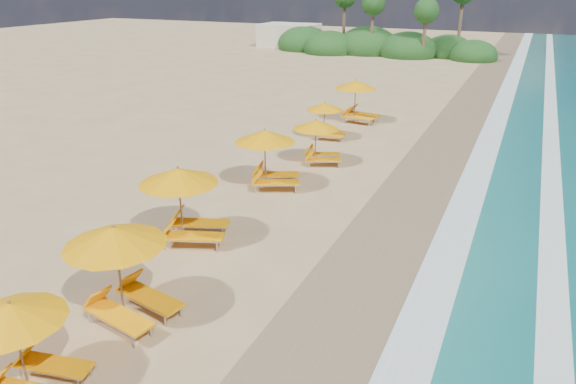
% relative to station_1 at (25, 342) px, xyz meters
% --- Properties ---
extents(ground, '(160.00, 160.00, 0.00)m').
position_rel_station_1_xyz_m(ground, '(1.43, 9.60, -1.22)').
color(ground, tan).
rests_on(ground, ground).
extents(wet_sand, '(4.00, 160.00, 0.01)m').
position_rel_station_1_xyz_m(wet_sand, '(5.43, 9.60, -1.22)').
color(wet_sand, '#8C7353').
rests_on(wet_sand, ground).
extents(surf_foam, '(4.00, 160.00, 0.01)m').
position_rel_station_1_xyz_m(surf_foam, '(8.13, 9.60, -1.20)').
color(surf_foam, white).
rests_on(surf_foam, ground).
extents(station_1, '(2.64, 2.53, 2.18)m').
position_rel_station_1_xyz_m(station_1, '(0.00, 0.00, 0.00)').
color(station_1, olive).
rests_on(station_1, ground).
extents(station_2, '(3.08, 2.94, 2.57)m').
position_rel_station_1_xyz_m(station_2, '(0.08, 2.87, 0.22)').
color(station_2, olive).
rests_on(station_2, ground).
extents(station_3, '(3.35, 3.30, 2.60)m').
position_rel_station_1_xyz_m(station_3, '(-1.00, 7.07, 0.23)').
color(station_3, olive).
rests_on(station_3, ground).
extents(station_4, '(3.30, 3.29, 2.51)m').
position_rel_station_1_xyz_m(station_4, '(-0.71, 12.48, 0.18)').
color(station_4, olive).
rests_on(station_4, ground).
extents(station_5, '(2.81, 2.79, 2.15)m').
position_rel_station_1_xyz_m(station_5, '(0.00, 16.12, -0.02)').
color(station_5, olive).
rests_on(station_5, ground).
extents(station_6, '(2.42, 2.31, 2.01)m').
position_rel_station_1_xyz_m(station_6, '(-1.13, 20.16, -0.09)').
color(station_6, olive).
rests_on(station_6, ground).
extents(station_7, '(2.93, 2.76, 2.55)m').
position_rel_station_1_xyz_m(station_7, '(-0.77, 24.37, 0.21)').
color(station_7, olive).
rests_on(station_7, ground).
extents(treeline, '(25.80, 8.80, 9.74)m').
position_rel_station_1_xyz_m(treeline, '(-8.50, 55.11, -0.23)').
color(treeline, '#163D14').
rests_on(treeline, ground).
extents(beach_building, '(7.00, 5.00, 2.80)m').
position_rel_station_1_xyz_m(beach_building, '(-20.57, 57.60, 0.18)').
color(beach_building, beige).
rests_on(beach_building, ground).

